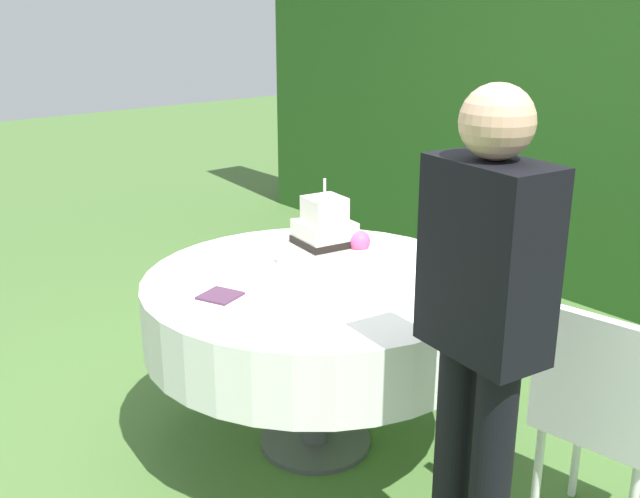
# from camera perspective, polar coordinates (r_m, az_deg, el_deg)

# --- Properties ---
(ground_plane) EXTENTS (20.00, 20.00, 0.00)m
(ground_plane) POSITION_cam_1_polar(r_m,az_deg,el_deg) (3.32, -0.33, -14.46)
(ground_plane) COLOR #476B33
(cake_table) EXTENTS (1.37, 1.37, 0.75)m
(cake_table) POSITION_cam_1_polar(r_m,az_deg,el_deg) (3.02, -0.35, -4.55)
(cake_table) COLOR #4C4C51
(cake_table) RESTS_ON ground_plane
(wedding_cake) EXTENTS (0.32, 0.32, 0.37)m
(wedding_cake) POSITION_cam_1_polar(r_m,az_deg,el_deg) (3.04, 0.46, 0.49)
(wedding_cake) COLOR white
(wedding_cake) RESTS_ON cake_table
(serving_plate_near) EXTENTS (0.13, 0.13, 0.01)m
(serving_plate_near) POSITION_cam_1_polar(r_m,az_deg,el_deg) (3.05, -8.70, -1.75)
(serving_plate_near) COLOR white
(serving_plate_near) RESTS_ON cake_table
(serving_plate_far) EXTENTS (0.15, 0.15, 0.01)m
(serving_plate_far) POSITION_cam_1_polar(r_m,az_deg,el_deg) (2.82, 10.28, -3.53)
(serving_plate_far) COLOR white
(serving_plate_far) RESTS_ON cake_table
(napkin_stack) EXTENTS (0.17, 0.17, 0.01)m
(napkin_stack) POSITION_cam_1_polar(r_m,az_deg,el_deg) (2.81, -7.56, -3.52)
(napkin_stack) COLOR #4C2D47
(napkin_stack) RESTS_ON cake_table
(garden_chair) EXTENTS (0.45, 0.45, 0.89)m
(garden_chair) POSITION_cam_1_polar(r_m,az_deg,el_deg) (2.65, 20.62, -11.22)
(garden_chair) COLOR white
(garden_chair) RESTS_ON ground_plane
(standing_person) EXTENTS (0.38, 0.25, 1.60)m
(standing_person) POSITION_cam_1_polar(r_m,az_deg,el_deg) (2.17, 12.17, -5.69)
(standing_person) COLOR black
(standing_person) RESTS_ON ground_plane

